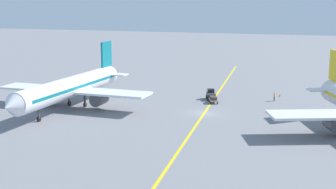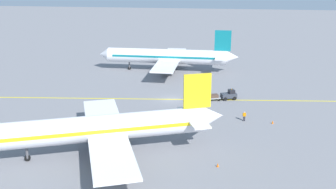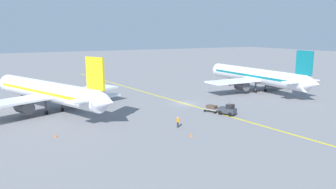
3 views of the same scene
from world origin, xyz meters
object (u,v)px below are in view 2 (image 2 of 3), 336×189
Objects in this scene: airplane_at_gate at (102,128)px; baggage_cart_trailing at (213,97)px; traffic_cone_mid_apron at (273,122)px; baggage_tug_dark at (229,95)px; ground_crew_worker at (244,116)px; traffic_cone_near_nose at (218,165)px; airplane_adjacent_stand at (168,57)px.

airplane_at_gate is 11.60× the size of baggage_cart_trailing.
traffic_cone_mid_apron is at bearing -136.81° from baggage_cart_trailing.
ground_crew_worker is (-11.60, -2.52, 0.01)m from baggage_tug_dark.
traffic_cone_mid_apron is at bearing -96.77° from ground_crew_worker.
ground_crew_worker is 4.75m from traffic_cone_mid_apron.
traffic_cone_mid_apron is (-0.56, -4.67, -0.63)m from ground_crew_worker.
airplane_at_gate is 25.34m from ground_crew_worker.
baggage_cart_trailing is at bearing 28.29° from ground_crew_worker.
airplane_at_gate is 32.26m from baggage_tug_dark.
airplane_adjacent_stand is at bearing 15.62° from traffic_cone_near_nose.
airplane_adjacent_stand is at bearing 28.89° from baggage_cart_trailing.
airplane_adjacent_stand reaches higher than traffic_cone_near_nose.
airplane_at_gate is 61.87× the size of traffic_cone_mid_apron.
airplane_adjacent_stand is 10.59× the size of baggage_tug_dark.
traffic_cone_near_nose is at bearing 152.51° from traffic_cone_mid_apron.
airplane_adjacent_stand is at bearing 36.09° from baggage_tug_dark.
baggage_tug_dark reaches higher than ground_crew_worker.
baggage_cart_trailing reaches higher than traffic_cone_near_nose.
airplane_at_gate is 10.18× the size of baggage_tug_dark.
baggage_tug_dark is at bearing 30.63° from traffic_cone_mid_apron.
airplane_at_gate is 29.66m from baggage_cart_trailing.
airplane_adjacent_stand reaches higher than ground_crew_worker.
airplane_at_gate reaches higher than traffic_cone_mid_apron.
airplane_adjacent_stand is 40.37m from traffic_cone_mid_apron.
baggage_cart_trailing is (25.81, -14.31, -2.95)m from airplane_at_gate.
ground_crew_worker reaches higher than traffic_cone_near_nose.
traffic_cone_near_nose is at bearing -96.20° from airplane_at_gate.
airplane_adjacent_stand is 64.37× the size of traffic_cone_near_nose.
airplane_adjacent_stand is at bearing 28.70° from ground_crew_worker.
baggage_tug_dark is 28.81m from traffic_cone_near_nose.
baggage_tug_dark is 6.08× the size of traffic_cone_mid_apron.
traffic_cone_near_nose is (-27.54, -1.61, -0.49)m from baggage_cart_trailing.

